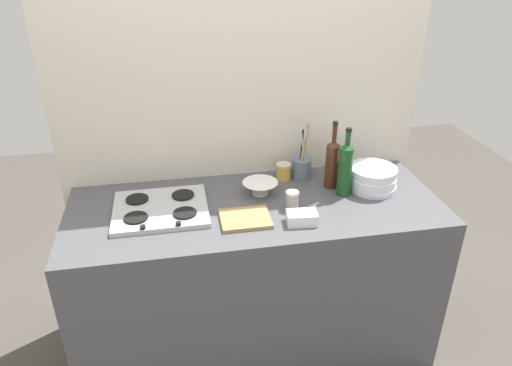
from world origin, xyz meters
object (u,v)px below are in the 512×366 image
Objects in this scene: butter_dish at (302,218)px; cutting_board at (245,219)px; stovetop_hob at (161,209)px; condiment_jar_front at (283,171)px; wine_bottle_leftmost at (345,168)px; utensil_crock at (302,166)px; condiment_jar_rear at (292,200)px; condiment_jar_spare at (342,172)px; wine_bottle_mid_left at (332,163)px; plate_stack at (372,178)px; mixing_bowl at (260,187)px.

butter_dish reaches higher than cutting_board.
condiment_jar_front is (0.64, 0.22, 0.03)m from stovetop_hob.
wine_bottle_leftmost reaches higher than stovetop_hob.
condiment_jar_front is (-0.10, 0.00, -0.02)m from utensil_crock.
condiment_jar_spare is at bearing 36.66° from condiment_jar_rear.
wine_bottle_mid_left reaches higher than utensil_crock.
cutting_board is (0.38, -0.15, -0.00)m from stovetop_hob.
wine_bottle_mid_left reaches higher than plate_stack.
condiment_jar_rear is at bearing -162.06° from wine_bottle_leftmost.
cutting_board is at bearing -151.35° from condiment_jar_spare.
wine_bottle_mid_left is 0.14m from condiment_jar_spare.
wine_bottle_leftmost is (-0.16, -0.03, 0.08)m from plate_stack.
condiment_jar_front is at bearing 178.44° from utensil_crock.
utensil_crock is at bearing -1.56° from condiment_jar_front.
butter_dish is 0.13m from condiment_jar_rear.
utensil_crock is at bearing 27.82° from mixing_bowl.
mixing_bowl is at bearing -138.48° from condiment_jar_front.
plate_stack is 0.22m from wine_bottle_mid_left.
plate_stack is 0.17m from condiment_jar_spare.
plate_stack is at bearing 8.95° from wine_bottle_leftmost.
plate_stack is 2.74× the size of condiment_jar_spare.
stovetop_hob is 0.96m from condiment_jar_spare.
wine_bottle_leftmost is at bearing -68.12° from wine_bottle_mid_left.
stovetop_hob is at bearing 160.41° from butter_dish.
condiment_jar_spare is (0.30, -0.06, 0.00)m from condiment_jar_front.
stovetop_hob is 4.89× the size of condiment_jar_spare.
utensil_crock is at bearing 126.85° from wine_bottle_leftmost.
butter_dish is at bearing -140.80° from wine_bottle_leftmost.
condiment_jar_rear reaches higher than butter_dish.
butter_dish is at bearing -84.92° from condiment_jar_rear.
mixing_bowl is at bearing 113.38° from butter_dish.
wine_bottle_leftmost reaches higher than cutting_board.
wine_bottle_mid_left is at bearing -140.59° from condiment_jar_spare.
utensil_crock is at bearing 164.92° from condiment_jar_spare.
plate_stack is 1.38× the size of mixing_bowl.
wine_bottle_mid_left is at bearing -29.52° from condiment_jar_front.
cutting_board is (-0.23, -0.06, -0.04)m from condiment_jar_rear.
utensil_crock is (0.74, 0.21, 0.05)m from stovetop_hob.
stovetop_hob is 1.24× the size of wine_bottle_mid_left.
utensil_crock is 1.34× the size of cutting_board.
condiment_jar_spare is at bearing -15.08° from utensil_crock.
condiment_jar_front is at bearing 18.58° from stovetop_hob.
condiment_jar_front is (-0.42, 0.19, -0.01)m from plate_stack.
utensil_crock reaches higher than condiment_jar_rear.
wine_bottle_mid_left is 3.86× the size of condiment_jar_rear.
wine_bottle_leftmost is at bearing 16.55° from cutting_board.
condiment_jar_rear reaches higher than cutting_board.
plate_stack is 0.69× the size of wine_bottle_mid_left.
utensil_crock is at bearing 66.76° from condiment_jar_rear.
wine_bottle_mid_left is at bearing 52.49° from butter_dish.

